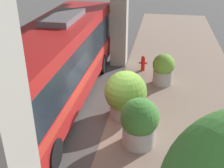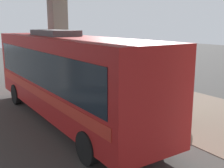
{
  "view_description": "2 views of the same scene",
  "coord_description": "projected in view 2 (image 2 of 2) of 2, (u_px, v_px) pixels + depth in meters",
  "views": [
    {
      "loc": [
        -1.88,
        9.28,
        6.4
      ],
      "look_at": [
        0.11,
        -1.73,
        0.83
      ],
      "focal_mm": 45.0,
      "sensor_mm": 36.0,
      "label": 1
    },
    {
      "loc": [
        7.08,
        9.45,
        4.0
      ],
      "look_at": [
        -0.01,
        -1.26,
        1.23
      ],
      "focal_mm": 45.0,
      "sensor_mm": 36.0,
      "label": 2
    }
  ],
  "objects": [
    {
      "name": "bus",
      "position": [
        67.0,
        73.0,
        11.57
      ],
      "size": [
        2.64,
        11.12,
        3.73
      ],
      "color": "#B21E1E",
      "rests_on": "ground"
    },
    {
      "name": "planter_middle",
      "position": [
        170.0,
        98.0,
        11.95
      ],
      "size": [
        1.34,
        1.34,
        1.79
      ],
      "color": "#9E998E",
      "rests_on": "ground"
    },
    {
      "name": "fire_hydrant",
      "position": [
        89.0,
        83.0,
        17.18
      ],
      "size": [
        0.46,
        0.22,
        0.89
      ],
      "color": "red",
      "rests_on": "ground"
    },
    {
      "name": "ground_plane",
      "position": [
        128.0,
        116.0,
        12.36
      ],
      "size": [
        80.0,
        80.0,
        0.0
      ],
      "primitive_type": "plane",
      "color": "#474442",
      "rests_on": "ground"
    },
    {
      "name": "planter_back",
      "position": [
        118.0,
        79.0,
        16.47
      ],
      "size": [
        1.1,
        1.1,
        1.6
      ],
      "color": "#9E998E",
      "rests_on": "ground"
    },
    {
      "name": "sidewalk_strip",
      "position": [
        176.0,
        105.0,
        13.98
      ],
      "size": [
        6.0,
        40.0,
        0.02
      ],
      "color": "#7A6656",
      "rests_on": "ground"
    },
    {
      "name": "planter_front",
      "position": [
        131.0,
        91.0,
        13.02
      ],
      "size": [
        1.72,
        1.72,
        1.95
      ],
      "color": "#9E998E",
      "rests_on": "ground"
    }
  ]
}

